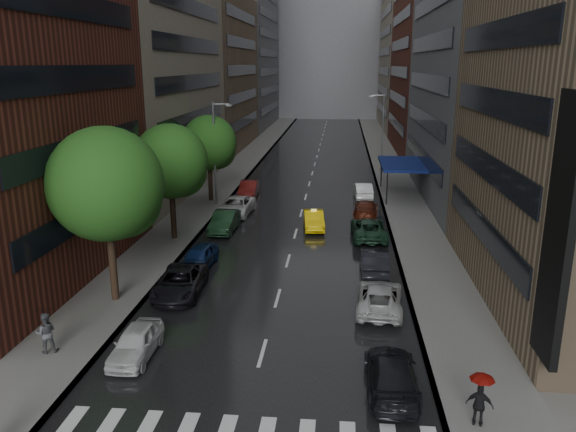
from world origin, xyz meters
name	(u,v)px	position (x,y,z in m)	size (l,w,h in m)	color
ground	(248,406)	(0.00, 0.00, 0.00)	(220.00, 220.00, 0.00)	gray
road	(314,167)	(0.00, 50.00, 0.01)	(14.00, 140.00, 0.01)	black
sidewalk_left	(242,165)	(-9.00, 50.00, 0.07)	(4.00, 140.00, 0.15)	gray
sidewalk_right	(388,168)	(9.00, 50.00, 0.07)	(4.00, 140.00, 0.15)	gray
buildings_left	(206,35)	(-15.00, 58.79, 15.99)	(8.00, 108.00, 38.00)	maroon
buildings_right	(438,41)	(15.00, 56.70, 15.03)	(8.05, 109.10, 36.00)	#937A5B
building_far	(329,47)	(0.00, 118.00, 16.00)	(40.00, 14.00, 32.00)	slate
tree_near	(106,184)	(-8.60, 8.78, 6.41)	(5.88, 5.88, 9.36)	#382619
tree_mid	(170,162)	(-8.60, 19.68, 5.72)	(5.24, 5.24, 8.36)	#382619
tree_far	(209,143)	(-8.60, 31.40, 5.41)	(4.96, 4.96, 7.91)	#382619
taxi	(314,220)	(1.28, 23.48, 0.69)	(1.47, 4.21, 1.39)	yellow
parked_cars_left	(216,233)	(-5.40, 19.15, 0.73)	(2.83, 34.62, 1.54)	silver
parked_cars_right	(372,246)	(5.40, 17.40, 0.71)	(2.66, 37.30, 1.48)	black
ped_black_umbrella	(45,326)	(-9.31, 2.94, 1.38)	(1.10, 1.00, 2.09)	#4F5054
ped_red_umbrella	(481,395)	(8.22, -0.54, 1.34)	(0.99, 0.82, 2.01)	black
street_lamp_left	(215,151)	(-7.72, 30.00, 4.89)	(1.74, 0.22, 9.00)	gray
street_lamp_right	(382,133)	(7.72, 45.00, 4.89)	(1.74, 0.22, 9.00)	gray
awning	(402,164)	(8.98, 35.00, 3.13)	(4.00, 8.00, 3.12)	navy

